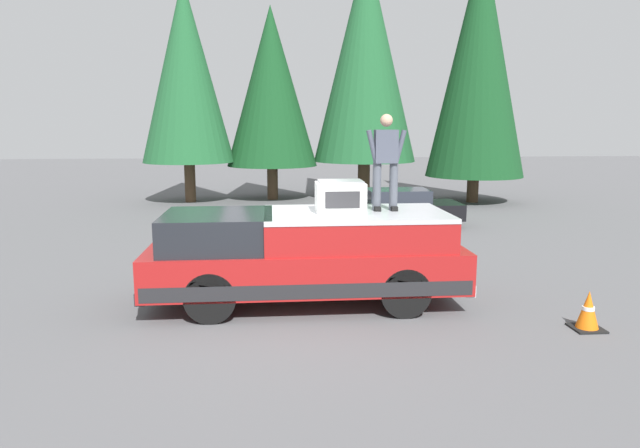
{
  "coord_description": "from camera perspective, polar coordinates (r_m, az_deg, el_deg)",
  "views": [
    {
      "loc": [
        -9.61,
        -0.03,
        3.17
      ],
      "look_at": [
        0.76,
        -0.93,
        1.35
      ],
      "focal_mm": 32.23,
      "sensor_mm": 36.0,
      "label": 1
    }
  ],
  "objects": [
    {
      "name": "ground_plane",
      "position": [
        10.12,
        -4.92,
        -8.37
      ],
      "size": [
        90.0,
        90.0,
        0.0
      ],
      "primitive_type": "plane",
      "color": "#565659"
    },
    {
      "name": "pickup_truck",
      "position": [
        10.16,
        -1.41,
        -3.16
      ],
      "size": [
        2.01,
        5.54,
        1.65
      ],
      "color": "maroon",
      "rests_on": "ground"
    },
    {
      "name": "compressor_unit",
      "position": [
        9.97,
        2.03,
        2.74
      ],
      "size": [
        0.65,
        0.84,
        0.56
      ],
      "color": "silver",
      "rests_on": "pickup_truck"
    },
    {
      "name": "person_on_truck_bed",
      "position": [
        10.22,
        6.55,
        6.38
      ],
      "size": [
        0.29,
        0.72,
        1.69
      ],
      "color": "#4C515B",
      "rests_on": "pickup_truck"
    },
    {
      "name": "parked_car_black",
      "position": [
        18.14,
        7.45,
        1.62
      ],
      "size": [
        1.64,
        4.1,
        1.16
      ],
      "color": "black",
      "rests_on": "ground"
    },
    {
      "name": "traffic_cone",
      "position": [
        9.96,
        25.07,
        -7.87
      ],
      "size": [
        0.47,
        0.47,
        0.62
      ],
      "color": "black",
      "rests_on": "ground"
    },
    {
      "name": "conifer_far_left",
      "position": [
        24.35,
        15.47,
        15.42
      ],
      "size": [
        3.9,
        3.9,
        10.25
      ],
      "color": "#4C3826",
      "rests_on": "ground"
    },
    {
      "name": "conifer_left",
      "position": [
        25.01,
        4.53,
        16.29
      ],
      "size": [
        4.33,
        4.33,
        10.36
      ],
      "color": "#4C3826",
      "rests_on": "ground"
    },
    {
      "name": "conifer_center_left",
      "position": [
        24.41,
        -4.87,
        13.39
      ],
      "size": [
        3.76,
        3.76,
        7.92
      ],
      "color": "#4C3826",
      "rests_on": "ground"
    },
    {
      "name": "conifer_center_right",
      "position": [
        24.12,
        -13.18,
        14.51
      ],
      "size": [
        3.66,
        3.66,
        8.8
      ],
      "color": "#4C3826",
      "rests_on": "ground"
    }
  ]
}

